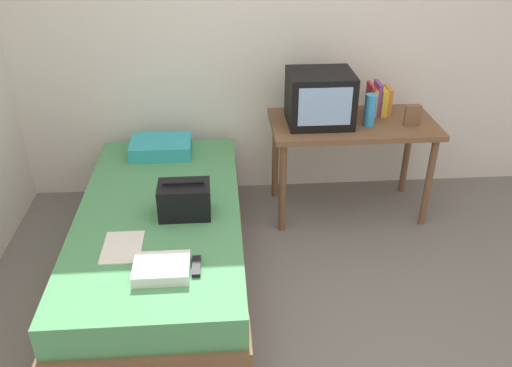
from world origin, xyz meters
The scene contains 12 objects.
wall_back centered at (0.00, 2.00, 1.30)m, with size 5.20×0.10×2.60m, color silver.
bed centered at (-0.84, 0.87, 0.24)m, with size 1.00×2.00×0.48m.
desk centered at (0.49, 1.54, 0.63)m, with size 1.16×0.60×0.73m.
tv centered at (0.24, 1.55, 0.91)m, with size 0.44×0.39×0.36m.
water_bottle centered at (0.58, 1.47, 0.84)m, with size 0.08×0.08×0.22m, color #3399DB.
book_row centered at (0.70, 1.68, 0.83)m, with size 0.16×0.17×0.24m.
picture_frame centered at (0.87, 1.44, 0.80)m, with size 0.11×0.02×0.15m, color brown.
pillow centered at (-0.88, 1.62, 0.53)m, with size 0.43×0.31×0.10m, color #33A8B7.
handbag centered at (-0.67, 0.80, 0.58)m, with size 0.30×0.20×0.23m.
magazine centered at (-1.00, 0.49, 0.49)m, with size 0.21×0.29×0.01m, color white.
remote_dark centered at (-0.60, 0.29, 0.49)m, with size 0.04×0.16×0.02m, color black.
folded_towel centered at (-0.77, 0.26, 0.51)m, with size 0.28×0.22×0.06m, color white.
Camera 1 is at (-0.45, -1.86, 2.19)m, focal length 37.24 mm.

